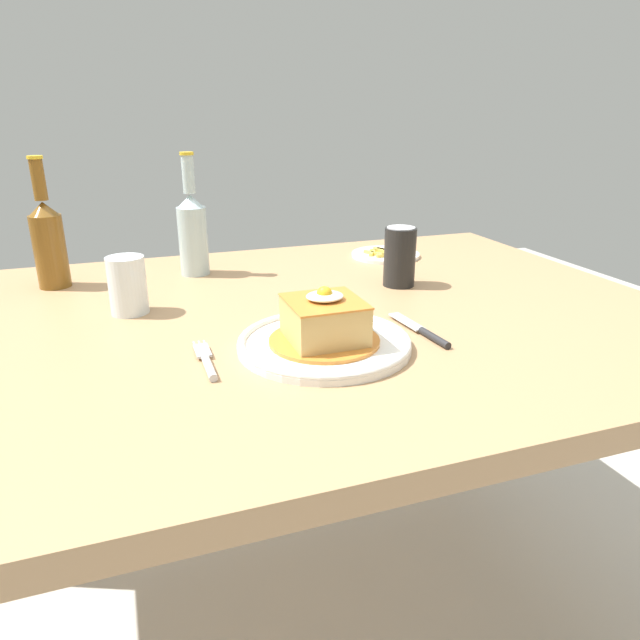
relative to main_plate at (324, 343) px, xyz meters
The scene contains 11 objects.
ground_plane 0.80m from the main_plate, 100.92° to the left, with size 6.00×6.00×0.00m, color #B7B2A8.
dining_table 0.20m from the main_plate, 100.92° to the left, with size 1.50×1.02×0.77m.
main_plate is the anchor object (origin of this frame).
sandwich_meal 0.03m from the main_plate, 50.77° to the left, with size 0.17×0.17×0.09m.
fork 0.18m from the main_plate, behind, with size 0.02×0.14×0.01m.
knife 0.17m from the main_plate, ahead, with size 0.03×0.17×0.01m.
soda_can 0.38m from the main_plate, 45.35° to the left, with size 0.07×0.07×0.12m.
beer_bottle_clear 0.52m from the main_plate, 104.43° to the left, with size 0.06×0.06×0.27m.
beer_bottle_amber 0.66m from the main_plate, 130.10° to the left, with size 0.06×0.06×0.27m.
drinking_glass 0.39m from the main_plate, 135.46° to the left, with size 0.07×0.07×0.10m.
side_plate_fries 0.61m from the main_plate, 55.50° to the left, with size 0.17×0.17×0.02m.
Camera 1 is at (-0.25, -0.95, 1.13)m, focal length 32.32 mm.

